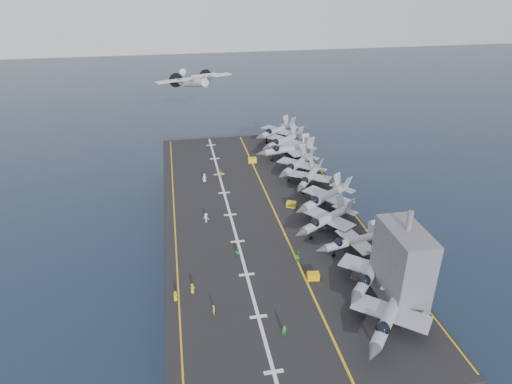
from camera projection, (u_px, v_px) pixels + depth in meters
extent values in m
plane|color=#142135|center=(259.00, 255.00, 96.76)|extent=(500.00, 500.00, 0.00)
cube|color=#56595E|center=(260.00, 235.00, 94.53)|extent=(36.00, 90.00, 10.00)
cube|color=black|center=(260.00, 213.00, 92.21)|extent=(38.00, 92.00, 0.40)
cube|color=gold|center=(274.00, 211.00, 92.60)|extent=(0.35, 90.00, 0.02)
cube|color=silver|center=(230.00, 215.00, 91.13)|extent=(0.50, 90.00, 0.02)
cube|color=gold|center=(175.00, 220.00, 89.32)|extent=(0.25, 90.00, 0.02)
cube|color=gold|center=(346.00, 204.00, 95.15)|extent=(0.25, 90.00, 0.02)
imported|color=yellow|center=(192.00, 288.00, 69.13)|extent=(1.15, 1.18, 1.65)
imported|color=gold|center=(214.00, 310.00, 64.88)|extent=(0.66, 0.97, 1.59)
imported|color=#268A30|center=(237.00, 252.00, 77.84)|extent=(1.17, 0.94, 1.71)
imported|color=silver|center=(206.00, 218.00, 88.14)|extent=(1.38, 1.25, 1.92)
imported|color=yellow|center=(221.00, 174.00, 106.38)|extent=(1.39, 1.33, 1.93)
imported|color=silver|center=(204.00, 178.00, 104.50)|extent=(1.44, 1.21, 2.04)
imported|color=#1E942A|center=(284.00, 331.00, 61.11)|extent=(1.02, 0.69, 1.67)
imported|color=#268C33|center=(298.00, 256.00, 76.38)|extent=(1.36, 1.05, 2.03)
imported|color=yellow|center=(176.00, 296.00, 67.53)|extent=(1.15, 1.18, 1.65)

